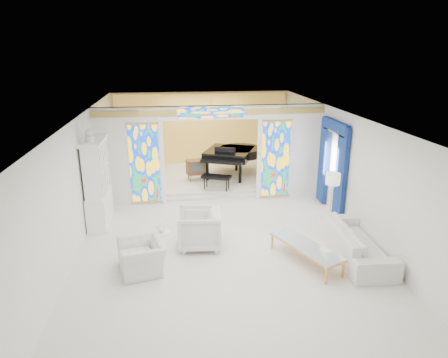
{
  "coord_description": "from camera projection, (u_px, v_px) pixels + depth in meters",
  "views": [
    {
      "loc": [
        -1.14,
        -9.92,
        4.62
      ],
      "look_at": [
        0.17,
        0.2,
        1.27
      ],
      "focal_mm": 32.0,
      "sensor_mm": 36.0,
      "label": 1
    }
  ],
  "objects": [
    {
      "name": "china_cabinet",
      "position": [
        97.0,
        183.0,
        10.73
      ],
      "size": [
        0.56,
        1.46,
        2.72
      ],
      "color": "white",
      "rests_on": "floor"
    },
    {
      "name": "vase",
      "position": [
        161.0,
        228.0,
        9.3
      ],
      "size": [
        0.23,
        0.23,
        0.21
      ],
      "primitive_type": "imported",
      "rotation": [
        0.0,
        0.0,
        -0.17
      ],
      "color": "silver",
      "rests_on": "side_table"
    },
    {
      "name": "wall_back",
      "position": [
        201.0,
        130.0,
        16.11
      ],
      "size": [
        7.0,
        0.02,
        3.0
      ],
      "primitive_type": "cube",
      "color": "white",
      "rests_on": "floor"
    },
    {
      "name": "gold_curtain_back",
      "position": [
        202.0,
        130.0,
        16.0
      ],
      "size": [
        6.7,
        0.1,
        2.9
      ],
      "primitive_type": "cube",
      "color": "#F0B853",
      "rests_on": "wall_back"
    },
    {
      "name": "chandelier",
      "position": [
        211.0,
        111.0,
        13.92
      ],
      "size": [
        0.48,
        0.48,
        0.3
      ],
      "primitive_type": "cylinder",
      "color": "#DF9F4E",
      "rests_on": "ceiling"
    },
    {
      "name": "tv_console",
      "position": [
        196.0,
        167.0,
        14.01
      ],
      "size": [
        0.69,
        0.53,
        0.73
      ],
      "rotation": [
        0.0,
        0.0,
        0.17
      ],
      "color": "brown",
      "rests_on": "alcove_platform"
    },
    {
      "name": "wall_left",
      "position": [
        80.0,
        179.0,
        10.03
      ],
      "size": [
        0.02,
        12.0,
        3.0
      ],
      "primitive_type": "cube",
      "color": "white",
      "rests_on": "floor"
    },
    {
      "name": "stained_glass_right",
      "position": [
        276.0,
        159.0,
        12.55
      ],
      "size": [
        0.9,
        0.04,
        2.4
      ],
      "primitive_type": "cube",
      "color": "gold",
      "rests_on": "partition_wall"
    },
    {
      "name": "partition_wall",
      "position": [
        211.0,
        150.0,
        12.29
      ],
      "size": [
        7.0,
        0.22,
        3.0
      ],
      "color": "white",
      "rests_on": "floor"
    },
    {
      "name": "sofa",
      "position": [
        356.0,
        242.0,
        9.21
      ],
      "size": [
        1.12,
        2.59,
        0.74
      ],
      "primitive_type": "imported",
      "rotation": [
        0.0,
        0.0,
        1.52
      ],
      "color": "white",
      "rests_on": "floor"
    },
    {
      "name": "armchair_right",
      "position": [
        199.0,
        229.0,
        9.65
      ],
      "size": [
        1.11,
        1.08,
        0.94
      ],
      "primitive_type": "imported",
      "rotation": [
        0.0,
        0.0,
        -1.66
      ],
      "color": "white",
      "rests_on": "floor"
    },
    {
      "name": "grand_piano",
      "position": [
        234.0,
        154.0,
        14.5
      ],
      "size": [
        2.62,
        3.09,
        1.19
      ],
      "rotation": [
        0.0,
        0.0,
        -0.41
      ],
      "color": "black",
      "rests_on": "alcove_platform"
    },
    {
      "name": "coffee_table",
      "position": [
        306.0,
        246.0,
        8.94
      ],
      "size": [
        1.32,
        1.99,
        0.43
      ],
      "rotation": [
        0.0,
        0.0,
        0.42
      ],
      "color": "silver",
      "rests_on": "floor"
    },
    {
      "name": "floor",
      "position": [
        219.0,
        226.0,
        10.92
      ],
      "size": [
        12.0,
        12.0,
        0.0
      ],
      "primitive_type": "plane",
      "color": "silver",
      "rests_on": "ground"
    },
    {
      "name": "stained_glass_transom",
      "position": [
        211.0,
        112.0,
        11.83
      ],
      "size": [
        2.0,
        0.04,
        0.34
      ],
      "primitive_type": "cube",
      "color": "gold",
      "rests_on": "partition_wall"
    },
    {
      "name": "blue_drapes",
      "position": [
        333.0,
        159.0,
        11.51
      ],
      "size": [
        0.14,
        1.85,
        2.65
      ],
      "color": "navy",
      "rests_on": "wall_right"
    },
    {
      "name": "alcove_platform",
      "position": [
        206.0,
        177.0,
        14.76
      ],
      "size": [
        6.8,
        3.8,
        0.18
      ],
      "primitive_type": "cube",
      "color": "silver",
      "rests_on": "floor"
    },
    {
      "name": "ceiling",
      "position": [
        218.0,
        116.0,
        9.99
      ],
      "size": [
        7.0,
        12.0,
        0.02
      ],
      "primitive_type": "cube",
      "color": "white",
      "rests_on": "wall_back"
    },
    {
      "name": "stained_glass_left",
      "position": [
        145.0,
        164.0,
        12.05
      ],
      "size": [
        0.9,
        0.04,
        2.4
      ],
      "primitive_type": "cube",
      "color": "gold",
      "rests_on": "partition_wall"
    },
    {
      "name": "side_table",
      "position": [
        161.0,
        239.0,
        9.39
      ],
      "size": [
        0.52,
        0.52,
        0.53
      ],
      "rotation": [
        0.0,
        0.0,
        -0.25
      ],
      "color": "white",
      "rests_on": "floor"
    },
    {
      "name": "floor_lamp",
      "position": [
        333.0,
        181.0,
        10.44
      ],
      "size": [
        0.46,
        0.46,
        1.53
      ],
      "rotation": [
        0.0,
        0.0,
        0.27
      ],
      "color": "#DF9F4E",
      "rests_on": "floor"
    },
    {
      "name": "wall_right",
      "position": [
        346.0,
        169.0,
        10.88
      ],
      "size": [
        0.02,
        12.0,
        3.0
      ],
      "primitive_type": "cube",
      "color": "white",
      "rests_on": "floor"
    },
    {
      "name": "armchair_left",
      "position": [
        142.0,
        256.0,
        8.64
      ],
      "size": [
        1.15,
        1.25,
        0.69
      ],
      "primitive_type": "imported",
      "rotation": [
        0.0,
        0.0,
        -1.33
      ],
      "color": "silver",
      "rests_on": "floor"
    },
    {
      "name": "wall_front",
      "position": [
        276.0,
        321.0,
        4.8
      ],
      "size": [
        7.0,
        0.02,
        3.0
      ],
      "primitive_type": "cube",
      "color": "white",
      "rests_on": "floor"
    }
  ]
}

